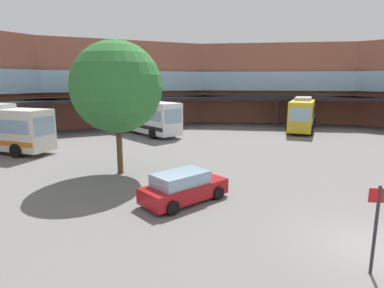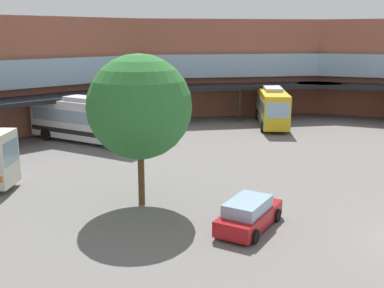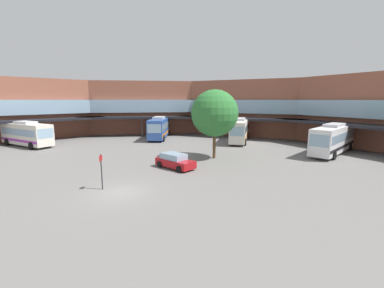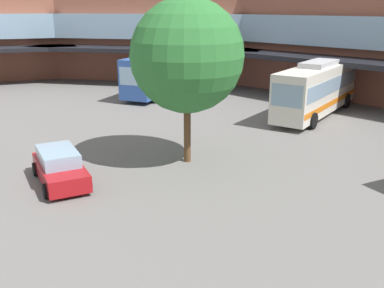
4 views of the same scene
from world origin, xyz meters
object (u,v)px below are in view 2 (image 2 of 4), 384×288
at_px(plaza_tree, 139,107).
at_px(bus_3, 272,106).
at_px(bus_0, 89,120).
at_px(parked_car, 249,214).

bearing_deg(plaza_tree, bus_3, 3.80).
relative_size(bus_0, plaza_tree, 1.40).
distance_m(parked_car, plaza_tree, 8.04).
height_order(bus_3, parked_car, bus_3).
distance_m(bus_0, parked_car, 21.78).
relative_size(parked_car, plaza_tree, 0.53).
height_order(bus_0, parked_car, bus_0).
bearing_deg(parked_car, bus_3, 18.30).
relative_size(bus_3, parked_car, 2.28).
bearing_deg(plaza_tree, parked_car, -91.60).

